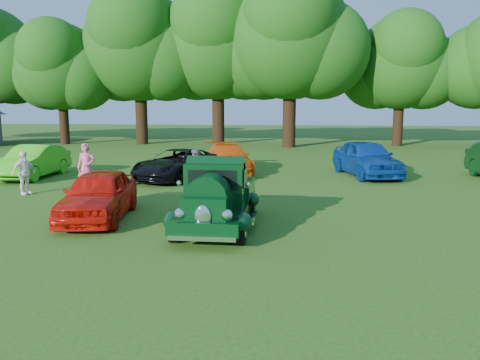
# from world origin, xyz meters

# --- Properties ---
(ground) EXTENTS (120.00, 120.00, 0.00)m
(ground) POSITION_xyz_m (0.00, 0.00, 0.00)
(ground) COLOR #294E12
(ground) RESTS_ON ground
(hero_pickup) EXTENTS (1.96, 4.20, 1.64)m
(hero_pickup) POSITION_xyz_m (0.58, 0.18, 0.71)
(hero_pickup) COLOR black
(hero_pickup) RESTS_ON ground
(red_convertible) EXTENTS (2.06, 4.00, 1.30)m
(red_convertible) POSITION_xyz_m (-2.70, 0.68, 0.65)
(red_convertible) COLOR red
(red_convertible) RESTS_ON ground
(back_car_lime) EXTENTS (1.55, 4.14, 1.35)m
(back_car_lime) POSITION_xyz_m (-8.33, 7.24, 0.68)
(back_car_lime) COLOR green
(back_car_lime) RESTS_ON ground
(back_car_black) EXTENTS (3.41, 4.84, 1.22)m
(back_car_black) POSITION_xyz_m (-2.24, 7.48, 0.61)
(back_car_black) COLOR black
(back_car_black) RESTS_ON ground
(back_car_orange) EXTENTS (2.95, 4.69, 1.27)m
(back_car_orange) POSITION_xyz_m (-0.47, 9.59, 0.63)
(back_car_orange) COLOR #E35008
(back_car_orange) RESTS_ON ground
(back_car_blue) EXTENTS (2.83, 4.81, 1.54)m
(back_car_blue) POSITION_xyz_m (5.53, 9.27, 0.77)
(back_car_blue) COLOR navy
(back_car_blue) RESTS_ON ground
(spectator_pink) EXTENTS (0.69, 0.52, 1.70)m
(spectator_pink) POSITION_xyz_m (-4.74, 4.44, 0.85)
(spectator_pink) COLOR #D85881
(spectator_pink) RESTS_ON ground
(spectator_grey) EXTENTS (0.87, 0.91, 1.49)m
(spectator_grey) POSITION_xyz_m (-0.97, 4.99, 0.74)
(spectator_grey) COLOR slate
(spectator_grey) RESTS_ON ground
(spectator_white) EXTENTS (0.69, 0.95, 1.49)m
(spectator_white) POSITION_xyz_m (-6.59, 3.65, 0.75)
(spectator_white) COLOR white
(spectator_white) RESTS_ON ground
(tree_line) EXTENTS (63.67, 10.52, 11.84)m
(tree_line) POSITION_xyz_m (-1.21, 24.08, 6.82)
(tree_line) COLOR #2F1F0F
(tree_line) RESTS_ON ground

